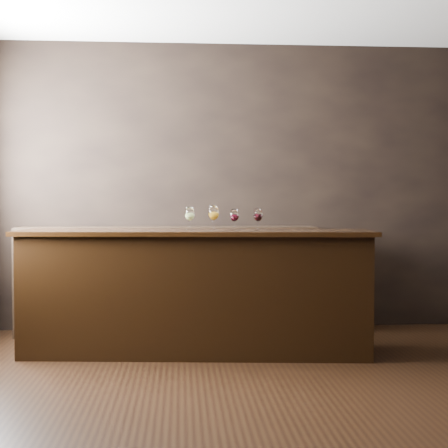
{
  "coord_description": "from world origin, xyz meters",
  "views": [
    {
      "loc": [
        -0.55,
        -3.9,
        1.24
      ],
      "look_at": [
        -0.19,
        1.2,
        1.07
      ],
      "focal_mm": 50.0,
      "sensor_mm": 36.0,
      "label": 1
    }
  ],
  "objects": [
    {
      "name": "glass_white",
      "position": [
        -0.48,
        1.23,
        1.15
      ],
      "size": [
        0.08,
        0.08,
        0.19
      ],
      "color": "white",
      "rests_on": "bar_top"
    },
    {
      "name": "ground",
      "position": [
        0.0,
        0.0,
        0.0
      ],
      "size": [
        5.0,
        5.0,
        0.0
      ],
      "primitive_type": "plane",
      "color": "black",
      "rests_on": "ground"
    },
    {
      "name": "glass_red_b",
      "position": [
        0.09,
        1.19,
        1.14
      ],
      "size": [
        0.08,
        0.08,
        0.18
      ],
      "color": "white",
      "rests_on": "bar_top"
    },
    {
      "name": "glass_red_a",
      "position": [
        -0.11,
        1.19,
        1.13
      ],
      "size": [
        0.07,
        0.07,
        0.18
      ],
      "color": "white",
      "rests_on": "bar_top"
    },
    {
      "name": "bar_top",
      "position": [
        -0.43,
        1.2,
        1.0
      ],
      "size": [
        2.94,
        0.93,
        0.04
      ],
      "primitive_type": "cube",
      "rotation": [
        0.0,
        0.0,
        -0.09
      ],
      "color": "black",
      "rests_on": "bar_counter"
    },
    {
      "name": "bar_counter",
      "position": [
        -0.43,
        1.2,
        0.49
      ],
      "size": [
        2.84,
        0.86,
        0.98
      ],
      "primitive_type": "cube",
      "rotation": [
        0.0,
        0.0,
        -0.09
      ],
      "color": "black",
      "rests_on": "ground"
    },
    {
      "name": "back_bar_shelf",
      "position": [
        -0.67,
        2.03,
        0.51
      ],
      "size": [
        2.81,
        0.4,
        1.01
      ],
      "primitive_type": "cube",
      "color": "black",
      "rests_on": "ground"
    },
    {
      "name": "glass_amber",
      "position": [
        -0.28,
        1.24,
        1.15
      ],
      "size": [
        0.09,
        0.09,
        0.2
      ],
      "color": "white",
      "rests_on": "bar_top"
    },
    {
      "name": "room_shell",
      "position": [
        -0.23,
        0.11,
        1.81
      ],
      "size": [
        5.02,
        4.52,
        2.81
      ],
      "color": "black",
      "rests_on": "ground"
    }
  ]
}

